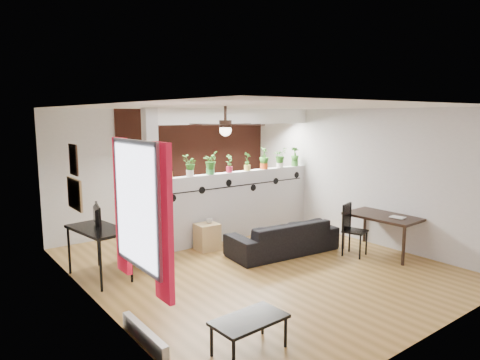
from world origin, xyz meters
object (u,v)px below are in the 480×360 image
at_px(ceiling_fan, 225,126).
at_px(cube_shelf, 207,237).
at_px(potted_plant_3, 229,163).
at_px(potted_plant_5, 264,158).
at_px(potted_plant_6, 280,157).
at_px(computer_desk, 98,233).
at_px(dining_table, 383,219).
at_px(office_chair, 146,234).
at_px(folding_chair, 351,225).
at_px(cup, 209,221).
at_px(potted_plant_7, 295,156).
at_px(coffee_table, 249,322).
at_px(potted_plant_0, 168,165).
at_px(potted_plant_1, 190,165).
at_px(potted_plant_4, 247,161).
at_px(sofa, 283,237).
at_px(potted_plant_2, 210,162).

distance_m(ceiling_fan, cube_shelf, 2.60).
relative_size(potted_plant_3, potted_plant_5, 0.79).
xyz_separation_m(potted_plant_6, computer_desk, (-4.18, -0.51, -0.87)).
xyz_separation_m(ceiling_fan, dining_table, (3.05, -0.60, -1.69)).
bearing_deg(potted_plant_5, office_chair, -174.44).
height_order(dining_table, folding_chair, folding_chair).
height_order(cube_shelf, cup, cup).
xyz_separation_m(potted_plant_5, folding_chair, (0.21, -2.13, -1.04)).
bearing_deg(potted_plant_7, folding_chair, -108.03).
height_order(ceiling_fan, folding_chair, ceiling_fan).
bearing_deg(dining_table, ceiling_fan, 168.83).
relative_size(potted_plant_6, cup, 3.54).
height_order(potted_plant_3, folding_chair, potted_plant_3).
xyz_separation_m(potted_plant_7, coffee_table, (-4.11, -3.52, -1.24)).
relative_size(potted_plant_0, folding_chair, 0.49).
height_order(ceiling_fan, potted_plant_1, ceiling_fan).
relative_size(potted_plant_4, cup, 3.16).
distance_m(potted_plant_4, cube_shelf, 1.82).
bearing_deg(cup, cube_shelf, 180.00).
xyz_separation_m(potted_plant_5, office_chair, (-2.84, -0.28, -1.11)).
distance_m(cube_shelf, coffee_table, 3.53).
height_order(potted_plant_3, potted_plant_6, potted_plant_6).
bearing_deg(potted_plant_3, potted_plant_5, 0.00).
bearing_deg(sofa, ceiling_fan, 22.98).
bearing_deg(potted_plant_4, potted_plant_3, 180.00).
bearing_deg(cup, computer_desk, -175.53).
bearing_deg(potted_plant_4, dining_table, -62.99).
bearing_deg(cube_shelf, potted_plant_5, 14.69).
relative_size(potted_plant_0, dining_table, 0.34).
relative_size(sofa, coffee_table, 2.38).
bearing_deg(potted_plant_1, folding_chair, -46.53).
distance_m(potted_plant_3, potted_plant_4, 0.45).
bearing_deg(potted_plant_4, potted_plant_7, 0.00).
relative_size(potted_plant_6, sofa, 0.22).
bearing_deg(ceiling_fan, cup, 65.60).
bearing_deg(sofa, computer_desk, -8.66).
bearing_deg(cube_shelf, dining_table, -37.08).
distance_m(potted_plant_4, cup, 1.58).
bearing_deg(cube_shelf, office_chair, -179.93).
bearing_deg(cube_shelf, sofa, -41.35).
distance_m(office_chair, dining_table, 4.20).
bearing_deg(cube_shelf, potted_plant_0, 153.29).
relative_size(potted_plant_4, sofa, 0.20).
bearing_deg(potted_plant_3, folding_chair, -62.37).
xyz_separation_m(potted_plant_3, sofa, (0.23, -1.32, -1.26)).
bearing_deg(folding_chair, computer_desk, 157.62).
relative_size(potted_plant_4, potted_plant_5, 0.84).
xyz_separation_m(potted_plant_7, folding_chair, (-0.69, -2.13, -1.03)).
height_order(computer_desk, office_chair, office_chair).
bearing_deg(computer_desk, potted_plant_2, 12.02).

